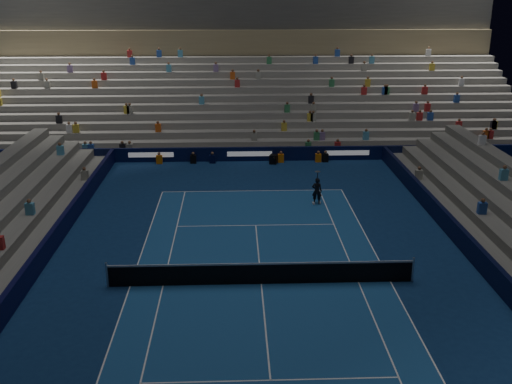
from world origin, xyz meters
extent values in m
plane|color=navy|center=(0.00, 0.00, 0.00)|extent=(90.00, 90.00, 0.00)
cube|color=navy|center=(0.00, 0.00, 0.01)|extent=(10.97, 23.77, 0.01)
cube|color=black|center=(0.00, 18.50, 0.50)|extent=(44.00, 0.25, 1.00)
cube|color=black|center=(9.70, 0.00, 0.50)|extent=(0.25, 37.00, 1.00)
cube|color=#080932|center=(-9.70, 0.00, 0.50)|extent=(0.25, 37.00, 1.00)
cube|color=gray|center=(0.00, 19.50, 0.25)|extent=(44.00, 1.00, 0.50)
cube|color=gray|center=(0.00, 20.50, 0.50)|extent=(44.00, 1.00, 1.00)
cube|color=gray|center=(0.00, 21.50, 0.75)|extent=(44.00, 1.00, 1.50)
cube|color=gray|center=(0.00, 22.50, 1.00)|extent=(44.00, 1.00, 2.00)
cube|color=gray|center=(0.00, 23.50, 1.25)|extent=(44.00, 1.00, 2.50)
cube|color=gray|center=(0.00, 24.50, 1.50)|extent=(44.00, 1.00, 3.00)
cube|color=gray|center=(0.00, 25.50, 1.75)|extent=(44.00, 1.00, 3.50)
cube|color=gray|center=(0.00, 26.50, 2.00)|extent=(44.00, 1.00, 4.00)
cube|color=gray|center=(0.00, 27.50, 2.25)|extent=(44.00, 1.00, 4.50)
cube|color=gray|center=(0.00, 28.50, 2.50)|extent=(44.00, 1.00, 5.00)
cube|color=gray|center=(0.00, 29.50, 2.75)|extent=(44.00, 1.00, 5.50)
cube|color=gray|center=(0.00, 30.50, 3.00)|extent=(44.00, 1.00, 6.00)
cube|color=#877753|center=(0.00, 31.60, 7.10)|extent=(44.00, 0.60, 2.20)
cube|color=#3F3E3C|center=(0.00, 33.00, 9.70)|extent=(44.00, 2.40, 3.00)
cube|color=slate|center=(10.50, 0.00, 0.25)|extent=(1.00, 37.00, 0.50)
cube|color=slate|center=(-10.50, 0.00, 0.25)|extent=(1.00, 37.00, 0.50)
cylinder|color=#B2B2B7|center=(-6.40, 0.00, 0.55)|extent=(0.10, 0.10, 1.10)
cylinder|color=#B2B2B7|center=(6.40, 0.00, 0.55)|extent=(0.10, 0.10, 1.10)
cube|color=black|center=(0.00, 0.00, 0.45)|extent=(12.80, 0.03, 0.90)
cube|color=white|center=(0.00, 0.00, 0.94)|extent=(12.80, 0.04, 0.08)
imported|color=black|center=(3.62, 9.52, 0.78)|extent=(0.62, 0.46, 1.56)
cube|color=black|center=(1.67, 17.73, 0.32)|extent=(0.62, 0.70, 0.64)
cylinder|color=black|center=(1.67, 17.26, 0.51)|extent=(0.25, 0.38, 0.16)
camera|label=1|loc=(-1.04, -21.94, 11.83)|focal=41.13mm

